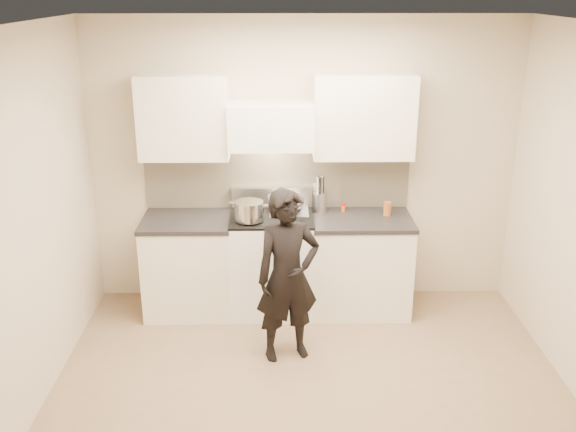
{
  "coord_description": "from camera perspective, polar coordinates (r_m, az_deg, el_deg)",
  "views": [
    {
      "loc": [
        -0.24,
        -4.09,
        2.95
      ],
      "look_at": [
        -0.16,
        1.05,
        1.08
      ],
      "focal_mm": 40.0,
      "sensor_mm": 36.0,
      "label": 1
    }
  ],
  "objects": [
    {
      "name": "utensil_crock",
      "position": [
        6.01,
        2.85,
        1.34
      ],
      "size": [
        0.13,
        0.13,
        0.34
      ],
      "color": "beige",
      "rests_on": "counter_right"
    },
    {
      "name": "ground_plane",
      "position": [
        5.05,
        2.06,
        -15.75
      ],
      "size": [
        4.0,
        4.0,
        0.0
      ],
      "primitive_type": "plane",
      "color": "#8B6F51"
    },
    {
      "name": "oil_glass",
      "position": [
        6.0,
        8.83,
        0.66
      ],
      "size": [
        0.07,
        0.07,
        0.13
      ],
      "color": "#A65822",
      "rests_on": "counter_right"
    },
    {
      "name": "counter_right",
      "position": [
        6.1,
        6.43,
        -4.2
      ],
      "size": [
        0.92,
        0.67,
        0.92
      ],
      "color": "white",
      "rests_on": "ground"
    },
    {
      "name": "counter_left",
      "position": [
        6.11,
        -8.77,
        -4.27
      ],
      "size": [
        0.82,
        0.67,
        0.92
      ],
      "color": "white",
      "rests_on": "ground"
    },
    {
      "name": "spice_jar",
      "position": [
        6.05,
        4.93,
        0.78
      ],
      "size": [
        0.04,
        0.04,
        0.08
      ],
      "color": "orange",
      "rests_on": "counter_right"
    },
    {
      "name": "stove",
      "position": [
        6.05,
        -1.41,
        -4.15
      ],
      "size": [
        0.76,
        0.65,
        0.96
      ],
      "color": "white",
      "rests_on": "ground"
    },
    {
      "name": "stock_pot",
      "position": [
        5.7,
        -3.48,
        0.47
      ],
      "size": [
        0.35,
        0.32,
        0.17
      ],
      "color": "silver",
      "rests_on": "stove"
    },
    {
      "name": "wok",
      "position": [
        5.92,
        -0.16,
        1.33
      ],
      "size": [
        0.35,
        0.42,
        0.28
      ],
      "color": "silver",
      "rests_on": "stove"
    },
    {
      "name": "room_shell",
      "position": [
        4.67,
        1.36,
        3.18
      ],
      "size": [
        4.04,
        3.54,
        2.7
      ],
      "color": "#C2B295",
      "rests_on": "ground"
    },
    {
      "name": "person",
      "position": [
        5.18,
        -0.03,
        -5.37
      ],
      "size": [
        0.61,
        0.49,
        1.45
      ],
      "primitive_type": "imported",
      "rotation": [
        0.0,
        0.0,
        0.3
      ],
      "color": "black",
      "rests_on": "ground"
    }
  ]
}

